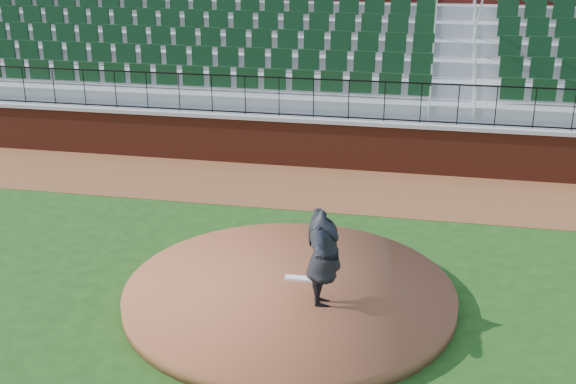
# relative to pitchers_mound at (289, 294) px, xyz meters

# --- Properties ---
(ground) EXTENTS (90.00, 90.00, 0.00)m
(ground) POSITION_rel_pitchers_mound_xyz_m (-0.37, 0.20, -0.12)
(ground) COLOR #1A4213
(ground) RESTS_ON ground
(warning_track) EXTENTS (34.00, 3.20, 0.01)m
(warning_track) POSITION_rel_pitchers_mound_xyz_m (-0.37, 5.60, -0.12)
(warning_track) COLOR brown
(warning_track) RESTS_ON ground
(field_wall) EXTENTS (34.00, 0.35, 1.20)m
(field_wall) POSITION_rel_pitchers_mound_xyz_m (-0.37, 7.20, 0.47)
(field_wall) COLOR maroon
(field_wall) RESTS_ON ground
(wall_cap) EXTENTS (34.00, 0.45, 0.10)m
(wall_cap) POSITION_rel_pitchers_mound_xyz_m (-0.37, 7.20, 1.12)
(wall_cap) COLOR #B7B7B7
(wall_cap) RESTS_ON field_wall
(wall_railing) EXTENTS (34.00, 0.05, 1.00)m
(wall_railing) POSITION_rel_pitchers_mound_xyz_m (-0.37, 7.20, 1.67)
(wall_railing) COLOR black
(wall_railing) RESTS_ON wall_cap
(seating_stands) EXTENTS (34.00, 5.10, 4.60)m
(seating_stands) POSITION_rel_pitchers_mound_xyz_m (-0.37, 9.93, 2.18)
(seating_stands) COLOR gray
(seating_stands) RESTS_ON ground
(concourse_wall) EXTENTS (34.00, 0.50, 5.50)m
(concourse_wall) POSITION_rel_pitchers_mound_xyz_m (-0.37, 12.73, 2.62)
(concourse_wall) COLOR maroon
(concourse_wall) RESTS_ON ground
(pitchers_mound) EXTENTS (5.53, 5.53, 0.25)m
(pitchers_mound) POSITION_rel_pitchers_mound_xyz_m (0.00, 0.00, 0.00)
(pitchers_mound) COLOR brown
(pitchers_mound) RESTS_ON ground
(pitching_rubber) EXTENTS (0.60, 0.16, 0.04)m
(pitching_rubber) POSITION_rel_pitchers_mound_xyz_m (0.16, 0.31, 0.14)
(pitching_rubber) COLOR white
(pitching_rubber) RESTS_ON pitchers_mound
(pitcher) EXTENTS (0.88, 2.05, 1.62)m
(pitcher) POSITION_rel_pitchers_mound_xyz_m (0.63, -0.45, 0.93)
(pitcher) COLOR black
(pitcher) RESTS_ON pitchers_mound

